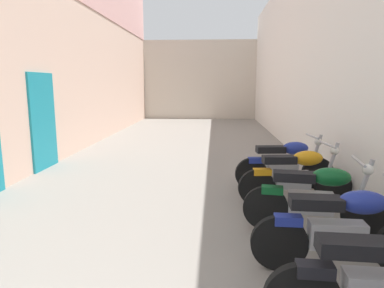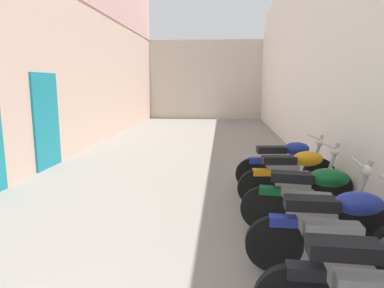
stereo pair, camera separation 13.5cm
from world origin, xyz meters
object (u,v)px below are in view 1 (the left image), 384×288
at_px(motorcycle_third, 343,228).
at_px(motorcycle_sixth, 285,163).
at_px(motorcycle_fourth, 316,197).
at_px(motorcycle_fifth, 296,175).

distance_m(motorcycle_third, motorcycle_sixth, 2.89).
distance_m(motorcycle_third, motorcycle_fourth, 0.96).
bearing_deg(motorcycle_sixth, motorcycle_third, -90.00).
height_order(motorcycle_fourth, motorcycle_fifth, same).
bearing_deg(motorcycle_fourth, motorcycle_sixth, 90.00).
xyz_separation_m(motorcycle_third, motorcycle_fourth, (-0.00, 0.96, 0.00)).
height_order(motorcycle_third, motorcycle_sixth, same).
relative_size(motorcycle_third, motorcycle_fifth, 1.00).
bearing_deg(motorcycle_sixth, motorcycle_fourth, -90.00).
relative_size(motorcycle_fourth, motorcycle_sixth, 1.00).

